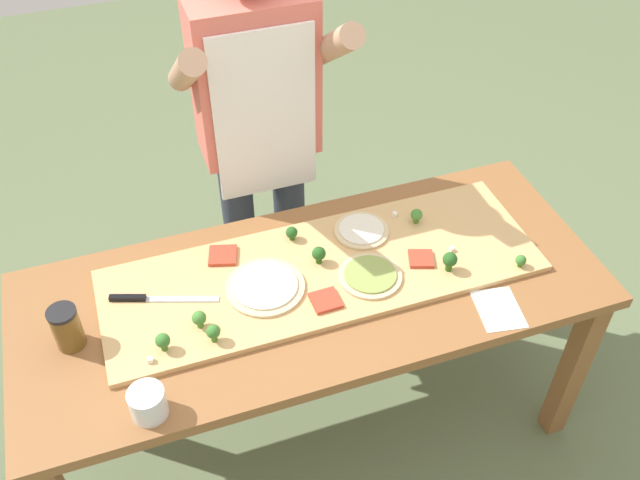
# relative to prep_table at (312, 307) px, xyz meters

# --- Properties ---
(ground_plane) EXTENTS (8.00, 8.00, 0.00)m
(ground_plane) POSITION_rel_prep_table_xyz_m (0.00, 0.00, -0.66)
(ground_plane) COLOR #60704C
(prep_table) EXTENTS (1.82, 0.74, 0.76)m
(prep_table) POSITION_rel_prep_table_xyz_m (0.00, 0.00, 0.00)
(prep_table) COLOR brown
(prep_table) RESTS_ON ground
(cutting_board) EXTENTS (1.38, 0.46, 0.02)m
(cutting_board) POSITION_rel_prep_table_xyz_m (0.05, 0.04, 0.11)
(cutting_board) COLOR tan
(cutting_board) RESTS_ON prep_table
(chefs_knife) EXTENTS (0.32, 0.13, 0.02)m
(chefs_knife) POSITION_rel_prep_table_xyz_m (-0.49, 0.09, 0.12)
(chefs_knife) COLOR #B7BABF
(chefs_knife) RESTS_ON cutting_board
(pizza_whole_white_garlic) EXTENTS (0.18, 0.18, 0.02)m
(pizza_whole_white_garlic) POSITION_rel_prep_table_xyz_m (0.23, 0.16, 0.13)
(pizza_whole_white_garlic) COLOR beige
(pizza_whole_white_garlic) RESTS_ON cutting_board
(pizza_whole_pesto_green) EXTENTS (0.20, 0.20, 0.02)m
(pizza_whole_pesto_green) POSITION_rel_prep_table_xyz_m (0.18, -0.04, 0.13)
(pizza_whole_pesto_green) COLOR beige
(pizza_whole_pesto_green) RESTS_ON cutting_board
(pizza_whole_cheese_artichoke) EXTENTS (0.24, 0.24, 0.02)m
(pizza_whole_cheese_artichoke) POSITION_rel_prep_table_xyz_m (-0.14, 0.02, 0.13)
(pizza_whole_cheese_artichoke) COLOR beige
(pizza_whole_cheese_artichoke) RESTS_ON cutting_board
(pizza_slice_center) EXTENTS (0.11, 0.11, 0.01)m
(pizza_slice_center) POSITION_rel_prep_table_xyz_m (-0.23, 0.20, 0.12)
(pizza_slice_center) COLOR #BC3D28
(pizza_slice_center) RESTS_ON cutting_board
(pizza_slice_near_left) EXTENTS (0.10, 0.10, 0.01)m
(pizza_slice_near_left) POSITION_rel_prep_table_xyz_m (0.36, -0.02, 0.12)
(pizza_slice_near_left) COLOR #BC3D28
(pizza_slice_near_left) RESTS_ON cutting_board
(pizza_slice_far_right) EXTENTS (0.09, 0.09, 0.01)m
(pizza_slice_far_right) POSITION_rel_prep_table_xyz_m (0.01, -0.09, 0.12)
(pizza_slice_far_right) COLOR #BC3D28
(pizza_slice_far_right) RESTS_ON cutting_board
(broccoli_floret_center_left) EXTENTS (0.03, 0.03, 0.04)m
(broccoli_floret_center_left) POSITION_rel_prep_table_xyz_m (0.64, -0.15, 0.14)
(broccoli_floret_center_left) COLOR #3F7220
(broccoli_floret_center_left) RESTS_ON cutting_board
(broccoli_floret_front_mid) EXTENTS (0.04, 0.04, 0.05)m
(broccoli_floret_front_mid) POSITION_rel_prep_table_xyz_m (0.42, 0.15, 0.15)
(broccoli_floret_front_mid) COLOR #487A23
(broccoli_floret_front_mid) RESTS_ON cutting_board
(broccoli_floret_center_right) EXTENTS (0.04, 0.04, 0.06)m
(broccoli_floret_center_right) POSITION_rel_prep_table_xyz_m (-0.36, -0.06, 0.15)
(broccoli_floret_center_right) COLOR #487A23
(broccoli_floret_center_right) RESTS_ON cutting_board
(broccoli_floret_front_left) EXTENTS (0.04, 0.04, 0.06)m
(broccoli_floret_front_left) POSITION_rel_prep_table_xyz_m (0.05, 0.07, 0.15)
(broccoli_floret_front_left) COLOR #2C5915
(broccoli_floret_front_left) RESTS_ON cutting_board
(broccoli_floret_back_left) EXTENTS (0.04, 0.04, 0.05)m
(broccoli_floret_back_left) POSITION_rel_prep_table_xyz_m (0.00, 0.20, 0.15)
(broccoli_floret_back_left) COLOR #2C5915
(broccoli_floret_back_left) RESTS_ON cutting_board
(broccoli_floret_back_mid) EXTENTS (0.04, 0.04, 0.06)m
(broccoli_floret_back_mid) POSITION_rel_prep_table_xyz_m (-0.34, -0.13, 0.15)
(broccoli_floret_back_mid) COLOR #3F7220
(broccoli_floret_back_mid) RESTS_ON cutting_board
(broccoli_floret_back_right) EXTENTS (0.05, 0.05, 0.07)m
(broccoli_floret_back_right) POSITION_rel_prep_table_xyz_m (0.42, -0.09, 0.16)
(broccoli_floret_back_right) COLOR #2C5915
(broccoli_floret_back_right) RESTS_ON cutting_board
(broccoli_floret_front_right) EXTENTS (0.04, 0.04, 0.06)m
(broccoli_floret_front_right) POSITION_rel_prep_table_xyz_m (-0.47, -0.11, 0.15)
(broccoli_floret_front_right) COLOR #3F7220
(broccoli_floret_front_right) RESTS_ON cutting_board
(cheese_crumble_a) EXTENTS (0.02, 0.02, 0.01)m
(cheese_crumble_a) POSITION_rel_prep_table_xyz_m (0.47, -0.02, 0.13)
(cheese_crumble_a) COLOR silver
(cheese_crumble_a) RESTS_ON cutting_board
(cheese_crumble_b) EXTENTS (0.02, 0.02, 0.02)m
(cheese_crumble_b) POSITION_rel_prep_table_xyz_m (-0.52, -0.14, 0.13)
(cheese_crumble_b) COLOR white
(cheese_crumble_b) RESTS_ON cutting_board
(cheese_crumble_c) EXTENTS (0.02, 0.02, 0.02)m
(cheese_crumble_c) POSITION_rel_prep_table_xyz_m (0.37, 0.20, 0.13)
(cheese_crumble_c) COLOR white
(cheese_crumble_c) RESTS_ON cutting_board
(flour_cup) EXTENTS (0.10, 0.10, 0.09)m
(flour_cup) POSITION_rel_prep_table_xyz_m (-0.55, -0.29, 0.14)
(flour_cup) COLOR white
(flour_cup) RESTS_ON prep_table
(sauce_jar) EXTENTS (0.08, 0.08, 0.14)m
(sauce_jar) POSITION_rel_prep_table_xyz_m (-0.72, 0.01, 0.17)
(sauce_jar) COLOR brown
(sauce_jar) RESTS_ON prep_table
(recipe_note) EXTENTS (0.15, 0.18, 0.00)m
(recipe_note) POSITION_rel_prep_table_xyz_m (0.50, -0.27, 0.10)
(recipe_note) COLOR white
(recipe_note) RESTS_ON prep_table
(cook_center) EXTENTS (0.54, 0.39, 1.67)m
(cook_center) POSITION_rel_prep_table_xyz_m (-0.00, 0.56, 0.34)
(cook_center) COLOR #333847
(cook_center) RESTS_ON ground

